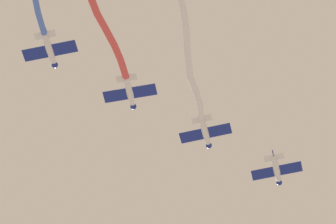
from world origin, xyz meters
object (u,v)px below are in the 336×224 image
object	(u,v)px
airplane_lead	(277,170)
airplane_right_wing	(130,92)
airplane_slot	(50,50)
airplane_left_wing	(205,132)

from	to	relation	value
airplane_lead	airplane_right_wing	bearing A→B (deg)	135.02
airplane_lead	airplane_slot	xyz separation A→B (m)	(6.31, 33.20, 0.75)
airplane_lead	airplane_left_wing	distance (m)	11.27
airplane_lead	airplane_slot	world-z (taller)	airplane_slot
airplane_lead	airplane_slot	bearing A→B (deg)	135.03
airplane_right_wing	airplane_slot	distance (m)	11.26
airplane_left_wing	airplane_lead	bearing A→B (deg)	-44.77
airplane_right_wing	airplane_slot	bearing A→B (deg)	131.93
airplane_lead	airplane_left_wing	size ratio (longest dim) A/B	1.00
airplane_left_wing	airplane_right_wing	size ratio (longest dim) A/B	1.02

